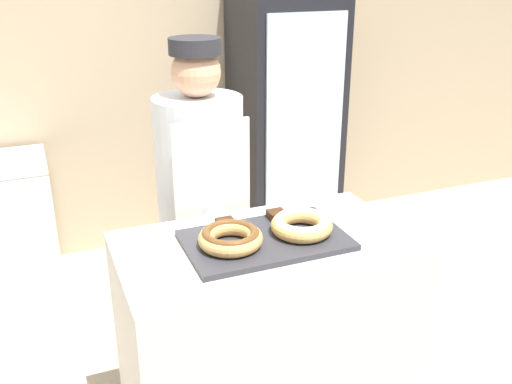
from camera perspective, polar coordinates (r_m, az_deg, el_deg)
The scene contains 9 objects.
wall_back at distance 4.11m, azimuth -10.92°, elevation 12.65°, with size 8.00×0.06×2.70m.
display_counter at distance 2.53m, azimuth 0.88°, elevation -14.93°, with size 1.16×0.67×0.97m.
serving_tray at distance 2.26m, azimuth 0.95°, elevation -4.84°, with size 0.63×0.39×0.02m.
donut_chocolate_glaze at distance 2.18m, azimuth -2.56°, elevation -4.53°, with size 0.25×0.25×0.07m.
donut_light_glaze at distance 2.28m, azimuth 4.59°, elevation -3.23°, with size 0.25×0.25×0.07m.
brownie_back_left at distance 2.34m, azimuth -3.05°, elevation -3.15°, with size 0.07×0.07×0.03m.
brownie_back_right at distance 2.41m, azimuth 2.07°, elevation -2.27°, with size 0.07×0.07×0.03m.
baker_person at distance 2.78m, azimuth -5.44°, elevation -1.72°, with size 0.41×0.41×1.70m.
beverage_fridge at distance 4.12m, azimuth 2.91°, elevation 7.05°, with size 0.68×0.63×1.86m.
Camera 1 is at (-0.79, -1.85, 2.02)m, focal length 40.00 mm.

